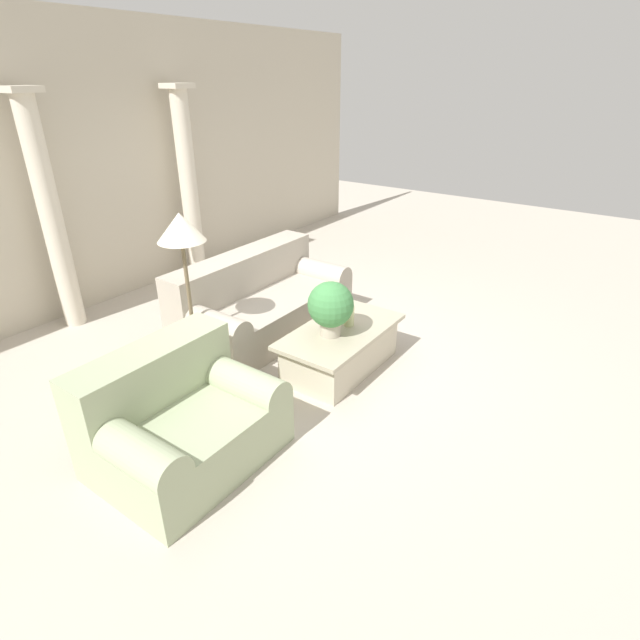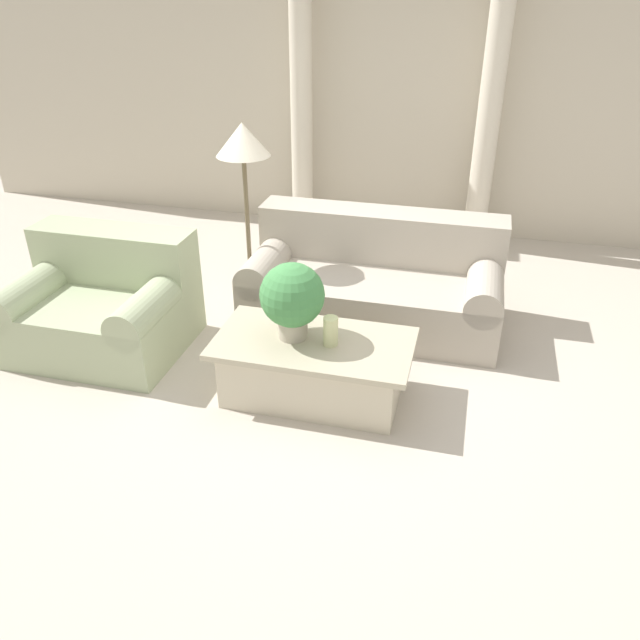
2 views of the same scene
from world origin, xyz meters
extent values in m
plane|color=#BCB2A3|center=(0.00, 0.00, 0.00)|extent=(16.00, 16.00, 0.00)
cube|color=beige|center=(0.00, 2.91, 1.60)|extent=(10.00, 0.06, 3.20)
cube|color=#ADA393|center=(0.24, 0.70, 0.21)|extent=(1.99, 0.97, 0.42)
cube|color=#ADA393|center=(0.24, 1.01, 0.63)|extent=(1.99, 0.34, 0.41)
cylinder|color=#ADA393|center=(-0.61, 0.70, 0.44)|extent=(0.28, 0.97, 0.28)
cylinder|color=#ADA393|center=(1.10, 0.70, 0.44)|extent=(0.28, 0.97, 0.28)
cube|color=#A3AF8A|center=(-1.65, -0.20, 0.21)|extent=(1.24, 0.97, 0.42)
cube|color=#A3AF8A|center=(-1.65, 0.11, 0.63)|extent=(1.24, 0.34, 0.41)
cylinder|color=#A3AF8A|center=(-2.13, -0.20, 0.44)|extent=(0.28, 0.97, 0.28)
cylinder|color=#A3AF8A|center=(-1.18, -0.20, 0.44)|extent=(0.28, 0.97, 0.28)
cube|color=beige|center=(0.05, -0.41, 0.19)|extent=(1.13, 0.61, 0.38)
cube|color=#B3A98F|center=(0.05, -0.41, 0.40)|extent=(1.29, 0.69, 0.04)
cylinder|color=#B2A893|center=(-0.10, -0.39, 0.48)|extent=(0.19, 0.19, 0.13)
sphere|color=#428447|center=(-0.10, -0.39, 0.72)|extent=(0.42, 0.42, 0.42)
cylinder|color=beige|center=(0.16, -0.42, 0.52)|extent=(0.09, 0.09, 0.20)
cylinder|color=brown|center=(-0.78, 0.68, 0.01)|extent=(0.22, 0.22, 0.03)
cylinder|color=brown|center=(-0.78, 0.68, 0.66)|extent=(0.04, 0.04, 1.26)
cone|color=beige|center=(-0.78, 0.68, 1.41)|extent=(0.41, 0.41, 0.24)
cylinder|color=beige|center=(-0.88, 2.61, 1.20)|extent=(0.22, 0.22, 2.41)
cylinder|color=beige|center=(0.98, 2.61, 1.20)|extent=(0.22, 0.22, 2.41)
camera|label=1|loc=(-3.44, -2.64, 2.57)|focal=28.00mm
camera|label=2|loc=(0.95, -3.73, 2.50)|focal=35.00mm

